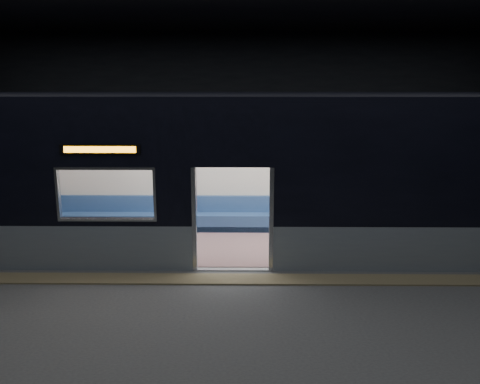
{
  "coord_description": "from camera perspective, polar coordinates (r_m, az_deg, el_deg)",
  "views": [
    {
      "loc": [
        0.25,
        -8.31,
        3.69
      ],
      "look_at": [
        0.13,
        2.3,
        1.29
      ],
      "focal_mm": 38.0,
      "sensor_mm": 36.0,
      "label": 1
    }
  ],
  "objects": [
    {
      "name": "station_floor",
      "position": [
        9.1,
        -0.98,
        -11.21
      ],
      "size": [
        24.0,
        14.0,
        0.01
      ],
      "primitive_type": "cube",
      "color": "#47494C",
      "rests_on": "ground"
    },
    {
      "name": "station_envelope",
      "position": [
        8.32,
        -1.07,
        12.57
      ],
      "size": [
        24.0,
        14.0,
        5.0
      ],
      "color": "black",
      "rests_on": "station_floor"
    },
    {
      "name": "tactile_strip",
      "position": [
        9.6,
        -0.88,
        -9.77
      ],
      "size": [
        22.8,
        0.5,
        0.03
      ],
      "primitive_type": "cube",
      "color": "#8C7F59",
      "rests_on": "station_floor"
    },
    {
      "name": "metro_car",
      "position": [
        11.02,
        -0.65,
        3.11
      ],
      "size": [
        18.0,
        3.04,
        3.35
      ],
      "color": "gray",
      "rests_on": "station_floor"
    },
    {
      "name": "passenger",
      "position": [
        12.47,
        12.56,
        -0.85
      ],
      "size": [
        0.46,
        0.75,
        1.43
      ],
      "rotation": [
        0.0,
        0.0,
        0.16
      ],
      "color": "black",
      "rests_on": "metro_car"
    },
    {
      "name": "handbag",
      "position": [
        12.27,
        12.64,
        -1.69
      ],
      "size": [
        0.32,
        0.27,
        0.16
      ],
      "primitive_type": "cube",
      "rotation": [
        0.0,
        0.0,
        0.01
      ],
      "color": "black",
      "rests_on": "passenger"
    },
    {
      "name": "transit_map",
      "position": [
        12.68,
        13.22,
        2.19
      ],
      "size": [
        0.9,
        0.03,
        0.58
      ],
      "primitive_type": "cube",
      "color": "white",
      "rests_on": "metro_car"
    }
  ]
}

